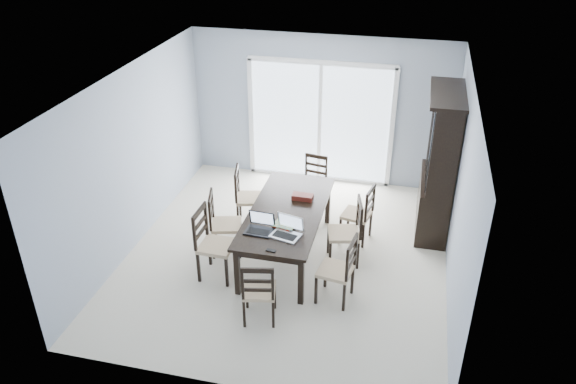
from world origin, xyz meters
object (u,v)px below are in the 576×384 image
(cell_phone, at_px, (271,250))
(game_box, at_px, (303,197))
(chair_end_far, at_px, (314,176))
(laptop_silver, at_px, (285,232))
(chair_left_far, at_px, (244,191))
(chair_end_near, at_px, (259,287))
(dining_table, at_px, (287,215))
(chair_left_mid, at_px, (219,217))
(chair_left_near, at_px, (209,236))
(chair_right_near, at_px, (343,264))
(chair_right_far, at_px, (363,208))
(hot_tub, at_px, (281,128))
(chair_right_mid, at_px, (351,225))
(china_hutch, at_px, (439,165))
(laptop_dark, at_px, (259,228))

(cell_phone, height_order, game_box, game_box)
(chair_end_far, xyz_separation_m, laptop_silver, (0.03, -2.12, 0.27))
(chair_left_far, height_order, chair_end_near, chair_left_far)
(dining_table, height_order, chair_left_mid, chair_left_mid)
(chair_left_near, height_order, chair_right_near, chair_left_near)
(laptop_silver, bearing_deg, chair_right_far, 69.54)
(dining_table, xyz_separation_m, chair_left_far, (-0.84, 0.69, -0.09))
(chair_left_near, xyz_separation_m, hot_tub, (-0.08, 4.28, -0.19))
(chair_right_mid, distance_m, game_box, 0.82)
(chair_right_near, xyz_separation_m, chair_end_near, (-0.91, -0.64, -0.03))
(chair_left_near, bearing_deg, china_hutch, 125.09)
(laptop_dark, bearing_deg, chair_right_far, 48.78)
(dining_table, xyz_separation_m, game_box, (0.15, 0.35, 0.11))
(chair_left_mid, relative_size, chair_end_near, 1.06)
(chair_left_near, xyz_separation_m, laptop_dark, (0.67, 0.06, 0.19))
(chair_left_mid, bearing_deg, chair_right_mid, 81.00)
(laptop_silver, bearing_deg, chair_end_near, -85.27)
(laptop_silver, bearing_deg, game_box, 102.92)
(chair_left_far, relative_size, chair_right_far, 1.05)
(hot_tub, bearing_deg, laptop_dark, -79.92)
(game_box, bearing_deg, chair_left_near, -135.47)
(chair_left_near, xyz_separation_m, chair_right_far, (1.90, 1.31, -0.07))
(china_hutch, distance_m, chair_right_far, 1.31)
(laptop_dark, distance_m, laptop_silver, 0.36)
(chair_left_far, distance_m, chair_right_near, 2.31)
(chair_left_near, relative_size, chair_end_far, 1.14)
(dining_table, height_order, chair_end_near, chair_end_near)
(cell_phone, bearing_deg, laptop_silver, 82.48)
(chair_right_mid, bearing_deg, chair_left_far, 56.84)
(china_hutch, xyz_separation_m, chair_left_far, (-2.86, -0.56, -0.49))
(chair_right_far, bearing_deg, laptop_silver, 157.43)
(china_hutch, height_order, chair_left_mid, china_hutch)
(chair_left_far, height_order, cell_phone, chair_left_far)
(laptop_dark, bearing_deg, hot_tub, 103.33)
(china_hutch, distance_m, chair_left_near, 3.53)
(chair_end_near, relative_size, cell_phone, 8.51)
(chair_left_far, bearing_deg, chair_right_far, 75.58)
(chair_left_far, height_order, laptop_silver, chair_left_far)
(chair_left_near, relative_size, chair_left_mid, 1.07)
(chair_left_near, height_order, chair_right_far, chair_left_near)
(chair_left_near, xyz_separation_m, cell_phone, (0.94, -0.32, 0.13))
(chair_right_near, xyz_separation_m, game_box, (-0.76, 1.17, 0.21))
(china_hutch, height_order, chair_end_far, china_hutch)
(chair_right_mid, xyz_separation_m, chair_end_near, (-0.89, -1.53, -0.05))
(chair_right_near, relative_size, chair_end_near, 1.06)
(laptop_silver, relative_size, hot_tub, 0.24)
(hot_tub, bearing_deg, cell_phone, -77.53)
(china_hutch, height_order, chair_end_near, china_hutch)
(chair_end_near, xyz_separation_m, laptop_silver, (0.13, 0.82, 0.27))
(laptop_dark, bearing_deg, chair_right_mid, 34.70)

